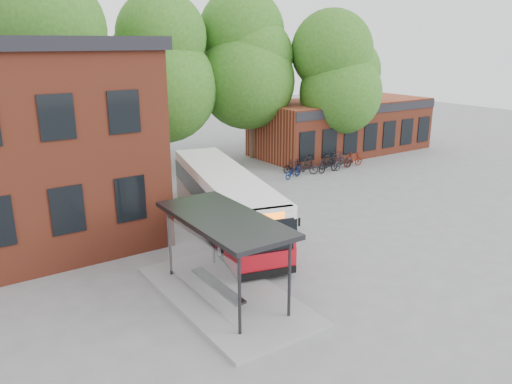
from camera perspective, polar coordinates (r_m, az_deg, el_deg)
ground at (r=20.45m, az=6.00°, el=-7.25°), size 100.00×100.00×0.00m
shop_row at (r=39.65m, az=9.79°, el=7.44°), size 14.00×6.20×4.00m
bus_shelter at (r=16.72m, az=-3.61°, el=-7.44°), size 3.60×7.00×2.90m
bike_rail at (r=33.32m, az=7.23°, el=2.60°), size 5.20×0.10×0.38m
tree_0 at (r=30.93m, az=-22.87°, el=10.34°), size 7.92×7.92×11.00m
tree_1 at (r=33.98m, az=-11.40°, el=11.27°), size 7.92×7.92×10.40m
tree_2 at (r=36.40m, az=-0.38°, el=12.42°), size 7.92×7.92×11.00m
tree_3 at (r=36.50m, az=9.88°, el=10.83°), size 7.04×7.04×9.28m
city_bus at (r=22.46m, az=-3.63°, el=-1.16°), size 4.92×11.13×2.77m
bicycle_0 at (r=31.58m, az=4.24°, el=2.31°), size 1.66×0.99×0.82m
bicycle_1 at (r=32.91m, az=4.27°, el=2.98°), size 1.55×0.57×0.91m
bicycle_2 at (r=32.44m, az=5.64°, el=2.77°), size 1.88×1.21×0.93m
bicycle_3 at (r=33.61m, az=5.96°, el=3.37°), size 1.83×1.15×1.07m
bicycle_4 at (r=33.28m, az=8.24°, el=3.04°), size 1.85×0.81×0.94m
bicycle_5 at (r=34.42m, az=7.98°, el=3.57°), size 1.74×0.85×1.01m
bicycle_6 at (r=34.23m, az=9.93°, el=3.40°), size 2.00×0.99×1.00m
bicycle_7 at (r=35.30m, az=9.15°, el=3.82°), size 1.62×0.48×0.97m
bicycle_extra_0 at (r=35.11m, az=11.03°, el=3.68°), size 1.69×0.53×1.01m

